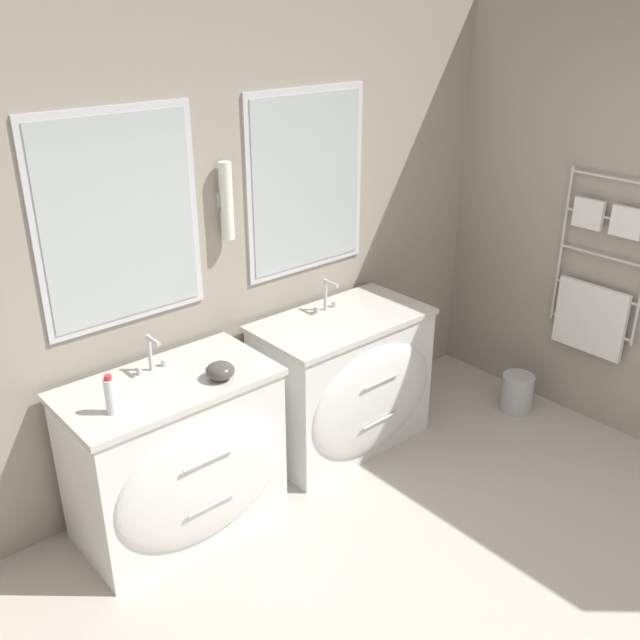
# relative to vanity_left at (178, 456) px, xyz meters

# --- Properties ---
(wall_back) EXTENTS (5.47, 0.15, 2.60)m
(wall_back) POSITION_rel_vanity_left_xyz_m (0.67, 0.39, 0.88)
(wall_back) COLOR #9E9384
(wall_back) RESTS_ON ground_plane
(wall_right) EXTENTS (0.13, 4.43, 2.60)m
(wall_right) POSITION_rel_vanity_left_xyz_m (2.64, -0.89, 0.86)
(wall_right) COLOR #9E9384
(wall_right) RESTS_ON ground_plane
(vanity_left) EXTENTS (1.06, 0.65, 0.85)m
(vanity_left) POSITION_rel_vanity_left_xyz_m (0.00, 0.00, 0.00)
(vanity_left) COLOR white
(vanity_left) RESTS_ON ground_plane
(vanity_right) EXTENTS (1.06, 0.65, 0.85)m
(vanity_right) POSITION_rel_vanity_left_xyz_m (1.17, 0.00, 0.00)
(vanity_right) COLOR white
(vanity_right) RESTS_ON ground_plane
(faucet_left) EXTENTS (0.17, 0.12, 0.20)m
(faucet_left) POSITION_rel_vanity_left_xyz_m (0.00, 0.18, 0.52)
(faucet_left) COLOR silver
(faucet_left) RESTS_ON vanity_left
(faucet_right) EXTENTS (0.17, 0.12, 0.20)m
(faucet_right) POSITION_rel_vanity_left_xyz_m (1.17, 0.18, 0.52)
(faucet_right) COLOR silver
(faucet_right) RESTS_ON vanity_right
(toiletry_bottle) EXTENTS (0.05, 0.05, 0.19)m
(toiletry_bottle) POSITION_rel_vanity_left_xyz_m (-0.34, -0.06, 0.51)
(toiletry_bottle) COLOR silver
(toiletry_bottle) RESTS_ON vanity_left
(amenity_bowl) EXTENTS (0.15, 0.15, 0.09)m
(amenity_bowl) POSITION_rel_vanity_left_xyz_m (0.21, -0.11, 0.46)
(amenity_bowl) COLOR #4C4742
(amenity_bowl) RESTS_ON vanity_left
(waste_bin) EXTENTS (0.21, 0.21, 0.26)m
(waste_bin) POSITION_rel_vanity_left_xyz_m (2.32, -0.47, -0.30)
(waste_bin) COLOR #B7B7BC
(waste_bin) RESTS_ON ground_plane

